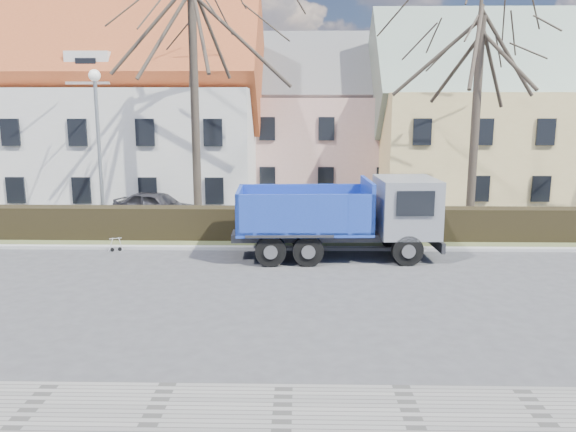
{
  "coord_description": "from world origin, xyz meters",
  "views": [
    {
      "loc": [
        2.51,
        -15.9,
        5.26
      ],
      "look_at": [
        2.11,
        3.03,
        1.6
      ],
      "focal_mm": 35.0,
      "sensor_mm": 36.0,
      "label": 1
    }
  ],
  "objects_px": {
    "dump_truck": "(330,217)",
    "streetlight": "(99,153)",
    "parked_car_a": "(157,206)",
    "cart_frame": "(111,244)"
  },
  "relations": [
    {
      "from": "dump_truck",
      "to": "streetlight",
      "type": "height_order",
      "value": "streetlight"
    },
    {
      "from": "dump_truck",
      "to": "parked_car_a",
      "type": "relative_size",
      "value": 1.76
    },
    {
      "from": "cart_frame",
      "to": "parked_car_a",
      "type": "bearing_deg",
      "value": 87.19
    },
    {
      "from": "streetlight",
      "to": "cart_frame",
      "type": "relative_size",
      "value": 10.96
    },
    {
      "from": "dump_truck",
      "to": "parked_car_a",
      "type": "height_order",
      "value": "dump_truck"
    },
    {
      "from": "cart_frame",
      "to": "dump_truck",
      "type": "bearing_deg",
      "value": -4.31
    },
    {
      "from": "cart_frame",
      "to": "parked_car_a",
      "type": "xyz_separation_m",
      "value": [
        0.28,
        5.78,
        0.43
      ]
    },
    {
      "from": "streetlight",
      "to": "parked_car_a",
      "type": "bearing_deg",
      "value": 62.96
    },
    {
      "from": "parked_car_a",
      "to": "dump_truck",
      "type": "bearing_deg",
      "value": -111.2
    },
    {
      "from": "streetlight",
      "to": "dump_truck",
      "type": "bearing_deg",
      "value": -20.27
    }
  ]
}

